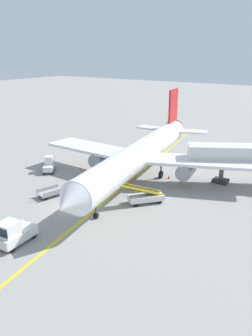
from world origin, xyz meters
TOP-DOWN VIEW (x-y plane):
  - ground_plane at (0.00, 0.00)m, footprint 300.00×300.00m
  - taxi_line_yellow at (1.76, 5.00)m, footprint 15.07×78.68m
  - airliner at (1.66, 11.24)m, footprint 28.12×35.18m
  - jet_bridge at (13.29, 17.33)m, footprint 12.39×8.56m
  - pushback_tug at (1.13, -8.23)m, footprint 2.24×3.77m
  - baggage_tug_near_wing at (-10.18, 6.59)m, footprint 2.51×2.69m
  - belt_loader_forward_hold at (5.90, 5.24)m, footprint 4.16×4.64m
  - baggage_cart_loaded at (-3.75, 0.72)m, footprint 2.17×3.84m
  - ground_crew_marshaller at (-2.43, 5.74)m, footprint 0.36×0.24m
  - ground_crew_wing_walker at (-1.35, 4.83)m, footprint 0.36×0.24m
  - safety_cone_nose_left at (-7.01, 9.44)m, footprint 0.36×0.36m
  - safety_cone_wingtip_left at (-6.02, 9.36)m, footprint 0.36×0.36m
  - safety_cone_wingtip_right at (4.53, 13.46)m, footprint 0.36×0.36m

SIDE VIEW (x-z plane):
  - ground_plane at x=0.00m, z-range 0.00..0.00m
  - taxi_line_yellow at x=1.76m, z-range 0.00..0.01m
  - safety_cone_nose_left at x=-7.01m, z-range 0.00..0.44m
  - safety_cone_wingtip_left at x=-6.02m, z-range 0.00..0.44m
  - safety_cone_wingtip_right at x=4.53m, z-range 0.00..0.44m
  - baggage_cart_loaded at x=-3.75m, z-range 0.00..0.94m
  - belt_loader_forward_hold at x=5.90m, z-range -0.52..2.07m
  - ground_crew_marshaller at x=-2.43m, z-range 0.06..1.76m
  - ground_crew_wing_walker at x=-1.35m, z-range 0.06..1.76m
  - baggage_tug_near_wing at x=-10.18m, z-range -0.12..1.98m
  - pushback_tug at x=1.13m, z-range -0.11..2.09m
  - airliner at x=1.66m, z-range -1.63..8.47m
  - jet_bridge at x=13.29m, z-range 1.12..5.97m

